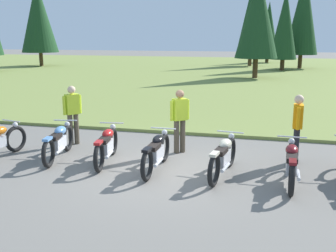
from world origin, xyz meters
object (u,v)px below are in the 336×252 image
object	(u,v)px
motorcycle_sky_blue	(59,142)
rider_in_hivis_vest	(297,125)
motorcycle_maroon	(291,163)
motorcycle_black	(157,152)
motorcycle_cream	(223,156)
motorcycle_red	(107,145)
rider_checking_bike	(73,112)
rider_near_row_end	(180,117)

from	to	relation	value
motorcycle_sky_blue	rider_in_hivis_vest	world-z (taller)	rider_in_hivis_vest
motorcycle_maroon	rider_in_hivis_vest	xyz separation A→B (m)	(0.16, 1.47, 0.51)
motorcycle_black	motorcycle_cream	distance (m)	1.52
motorcycle_red	motorcycle_sky_blue	bearing A→B (deg)	179.89
motorcycle_black	motorcycle_sky_blue	bearing A→B (deg)	174.16
motorcycle_sky_blue	motorcycle_cream	xyz separation A→B (m)	(4.14, -0.24, 0.00)
motorcycle_black	rider_checking_bike	world-z (taller)	rider_checking_bike
motorcycle_sky_blue	motorcycle_cream	size ratio (longest dim) A/B	1.00
rider_near_row_end	motorcycle_black	bearing A→B (deg)	-97.11
motorcycle_black	motorcycle_maroon	bearing A→B (deg)	-2.01
motorcycle_sky_blue	motorcycle_maroon	distance (m)	5.58
motorcycle_cream	motorcycle_maroon	size ratio (longest dim) A/B	1.00
motorcycle_maroon	motorcycle_red	bearing A→B (deg)	175.07
motorcycle_sky_blue	rider_checking_bike	world-z (taller)	rider_checking_bike
rider_near_row_end	rider_in_hivis_vest	world-z (taller)	same
motorcycle_sky_blue	motorcycle_maroon	world-z (taller)	same
motorcycle_maroon	rider_checking_bike	xyz separation A→B (m)	(-5.84, 1.69, 0.51)
motorcycle_red	rider_near_row_end	size ratio (longest dim) A/B	1.25
motorcycle_maroon	rider_near_row_end	bearing A→B (deg)	149.24
motorcycle_cream	rider_in_hivis_vest	size ratio (longest dim) A/B	1.25
motorcycle_black	motorcycle_cream	xyz separation A→B (m)	(1.52, 0.03, 0.00)
rider_near_row_end	rider_checking_bike	size ratio (longest dim) A/B	1.00
motorcycle_sky_blue	rider_near_row_end	bearing A→B (deg)	24.22
motorcycle_cream	rider_near_row_end	size ratio (longest dim) A/B	1.25
motorcycle_sky_blue	motorcycle_red	distance (m)	1.29
motorcycle_cream	motorcycle_maroon	distance (m)	1.43
rider_in_hivis_vest	rider_checking_bike	distance (m)	6.01
motorcycle_red	rider_near_row_end	bearing A→B (deg)	39.74
motorcycle_maroon	rider_in_hivis_vest	world-z (taller)	rider_in_hivis_vest
motorcycle_red	rider_near_row_end	world-z (taller)	rider_near_row_end
motorcycle_sky_blue	motorcycle_black	bearing A→B (deg)	-5.84
motorcycle_cream	rider_near_row_end	bearing A→B (deg)	131.28
motorcycle_red	rider_near_row_end	xyz separation A→B (m)	(1.53, 1.27, 0.51)
motorcycle_red	motorcycle_black	size ratio (longest dim) A/B	1.00
rider_checking_bike	rider_near_row_end	bearing A→B (deg)	-1.02
motorcycle_sky_blue	rider_near_row_end	size ratio (longest dim) A/B	1.25
motorcycle_black	motorcycle_maroon	world-z (taller)	same
motorcycle_maroon	rider_checking_bike	world-z (taller)	rider_checking_bike
motorcycle_cream	rider_checking_bike	distance (m)	4.71
motorcycle_maroon	rider_near_row_end	distance (m)	3.24
motorcycle_maroon	rider_near_row_end	xyz separation A→B (m)	(-2.75, 1.64, 0.51)
motorcycle_sky_blue	rider_in_hivis_vest	xyz separation A→B (m)	(5.73, 1.10, 0.51)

